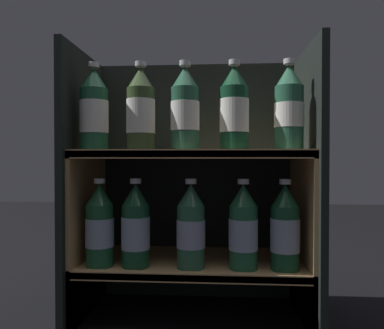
{
  "coord_description": "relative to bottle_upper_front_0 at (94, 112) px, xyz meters",
  "views": [
    {
      "loc": [
        0.08,
        -0.97,
        0.48
      ],
      "look_at": [
        0.0,
        0.11,
        0.46
      ],
      "focal_mm": 35.0,
      "sensor_mm": 36.0,
      "label": 1
    }
  ],
  "objects": [
    {
      "name": "fridge_back_wall",
      "position": [
        0.27,
        0.26,
        -0.21
      ],
      "size": [
        0.7,
        0.02,
        0.8
      ],
      "primitive_type": "cube",
      "color": "black",
      "rests_on": "ground_plane"
    },
    {
      "name": "fridge_side_left",
      "position": [
        -0.07,
        0.09,
        -0.21
      ],
      "size": [
        0.02,
        0.36,
        0.8
      ],
      "primitive_type": "cube",
      "color": "black",
      "rests_on": "ground_plane"
    },
    {
      "name": "fridge_side_right",
      "position": [
        0.62,
        0.09,
        -0.21
      ],
      "size": [
        0.02,
        0.36,
        0.8
      ],
      "primitive_type": "cube",
      "color": "black",
      "rests_on": "ground_plane"
    },
    {
      "name": "shelf_lower",
      "position": [
        0.27,
        0.08,
        -0.46
      ],
      "size": [
        0.66,
        0.32,
        0.18
      ],
      "color": "tan",
      "rests_on": "ground_plane"
    },
    {
      "name": "shelf_upper",
      "position": [
        0.27,
        0.09,
        -0.24
      ],
      "size": [
        0.66,
        0.32,
        0.5
      ],
      "color": "tan",
      "rests_on": "ground_plane"
    },
    {
      "name": "bottle_upper_front_0",
      "position": [
        0.0,
        0.0,
        0.0
      ],
      "size": [
        0.08,
        0.08,
        0.25
      ],
      "color": "#1E5638",
      "rests_on": "shelf_upper"
    },
    {
      "name": "bottle_upper_front_1",
      "position": [
        0.13,
        0.0,
        -0.0
      ],
      "size": [
        0.08,
        0.08,
        0.25
      ],
      "color": "#384C28",
      "rests_on": "shelf_upper"
    },
    {
      "name": "bottle_upper_front_2",
      "position": [
        0.26,
        0.0,
        0.0
      ],
      "size": [
        0.08,
        0.08,
        0.25
      ],
      "color": "#285B42",
      "rests_on": "shelf_upper"
    },
    {
      "name": "bottle_upper_front_3",
      "position": [
        0.39,
        0.0,
        -0.0
      ],
      "size": [
        0.08,
        0.08,
        0.25
      ],
      "color": "#144228",
      "rests_on": "shelf_upper"
    },
    {
      "name": "bottle_upper_front_4",
      "position": [
        0.54,
        0.0,
        0.0
      ],
      "size": [
        0.08,
        0.08,
        0.25
      ],
      "color": "#285B42",
      "rests_on": "shelf_upper"
    },
    {
      "name": "bottle_lower_front_0",
      "position": [
        0.02,
        0.0,
        -0.33
      ],
      "size": [
        0.08,
        0.08,
        0.25
      ],
      "color": "#194C2D",
      "rests_on": "shelf_lower"
    },
    {
      "name": "bottle_lower_front_1",
      "position": [
        0.12,
        0.0,
        -0.33
      ],
      "size": [
        0.08,
        0.08,
        0.25
      ],
      "color": "#144228",
      "rests_on": "shelf_lower"
    },
    {
      "name": "bottle_lower_front_2",
      "position": [
        0.28,
        0.0,
        -0.33
      ],
      "size": [
        0.08,
        0.08,
        0.25
      ],
      "color": "#285B42",
      "rests_on": "shelf_lower"
    },
    {
      "name": "bottle_lower_front_3",
      "position": [
        0.42,
        0.0,
        -0.33
      ],
      "size": [
        0.08,
        0.08,
        0.25
      ],
      "color": "#1E5638",
      "rests_on": "shelf_lower"
    },
    {
      "name": "bottle_lower_front_4",
      "position": [
        0.53,
        0.0,
        -0.33
      ],
      "size": [
        0.08,
        0.08,
        0.25
      ],
      "color": "#144228",
      "rests_on": "shelf_lower"
    }
  ]
}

